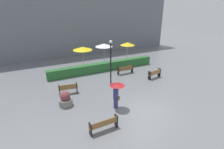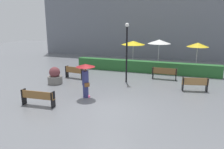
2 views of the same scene
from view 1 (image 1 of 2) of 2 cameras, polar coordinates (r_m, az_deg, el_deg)
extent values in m
plane|color=slate|center=(13.60, 9.90, -10.81)|extent=(60.00, 60.00, 0.00)
cube|color=brown|center=(19.48, 4.17, 1.46)|extent=(1.82, 0.26, 0.04)
cube|color=brown|center=(19.27, 4.40, 1.98)|extent=(1.82, 0.05, 0.44)
cube|color=black|center=(19.07, 1.97, 1.09)|extent=(0.06, 0.36, 0.89)
cube|color=black|center=(19.87, 6.33, 1.86)|extent=(0.06, 0.36, 0.89)
cube|color=#9E7242|center=(18.83, 13.17, 0.16)|extent=(1.60, 0.55, 0.04)
cube|color=#9E7242|center=(18.66, 13.56, 0.70)|extent=(1.56, 0.35, 0.44)
cube|color=black|center=(18.29, 11.73, -0.34)|extent=(0.13, 0.35, 0.89)
cube|color=black|center=(19.35, 14.63, 0.66)|extent=(0.13, 0.35, 0.89)
cube|color=olive|center=(11.32, -2.68, -15.49)|extent=(1.86, 0.35, 0.04)
cube|color=olive|center=(11.08, -2.36, -15.02)|extent=(1.85, 0.14, 0.39)
cube|color=black|center=(11.05, -6.84, -16.81)|extent=(0.08, 0.35, 0.84)
cube|color=black|center=(11.63, 1.32, -14.33)|extent=(0.08, 0.35, 0.84)
cube|color=olive|center=(15.72, -13.63, -4.38)|extent=(1.57, 0.42, 0.04)
cube|color=olive|center=(15.49, -13.65, -3.83)|extent=(1.54, 0.22, 0.43)
cube|color=black|center=(15.68, -16.21, -4.75)|extent=(0.10, 0.35, 0.90)
cube|color=black|center=(15.77, -11.04, -4.08)|extent=(0.10, 0.35, 0.90)
cylinder|color=navy|center=(13.42, 1.18, -9.01)|extent=(0.32, 0.32, 0.76)
cube|color=#F2598C|center=(13.65, 1.26, -10.10)|extent=(0.41, 0.41, 0.08)
cylinder|color=navy|center=(13.03, 1.21, -6.04)|extent=(0.38, 0.38, 0.82)
sphere|color=tan|center=(12.79, 1.23, -4.01)|extent=(0.21, 0.21, 0.21)
cube|color=brown|center=(13.15, 2.13, -7.55)|extent=(0.27, 0.26, 0.22)
cylinder|color=black|center=(12.86, 1.64, -4.98)|extent=(0.02, 0.02, 0.90)
cone|color=maroon|center=(12.66, 1.66, -3.17)|extent=(1.07, 1.07, 0.16)
cylinder|color=slate|center=(14.17, -14.35, -8.47)|extent=(1.01, 1.01, 0.54)
sphere|color=brown|center=(13.90, -14.56, -6.53)|extent=(0.76, 0.76, 0.76)
cylinder|color=black|center=(16.43, -0.39, 3.16)|extent=(0.12, 0.12, 3.91)
sphere|color=white|center=(15.87, -0.41, 10.25)|extent=(0.28, 0.28, 0.28)
cylinder|color=silver|center=(21.51, -9.06, 5.22)|extent=(0.06, 0.06, 2.24)
cone|color=yellow|center=(21.22, -9.24, 8.11)|extent=(2.21, 2.21, 0.35)
cylinder|color=silver|center=(21.86, -2.50, 6.08)|extent=(0.06, 0.06, 2.47)
cone|color=white|center=(21.54, -2.55, 9.23)|extent=(2.02, 2.02, 0.35)
cylinder|color=silver|center=(23.36, 4.80, 6.87)|extent=(0.06, 0.06, 2.29)
cone|color=yellow|center=(23.08, 4.89, 9.61)|extent=(1.81, 1.81, 0.35)
cube|color=#28602D|center=(20.17, -2.79, 2.41)|extent=(12.09, 0.70, 0.96)
cube|color=slate|center=(26.13, -10.59, 17.26)|extent=(28.00, 1.20, 10.37)
camera|label=2|loc=(10.94, 65.07, -6.86)|focal=35.61mm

